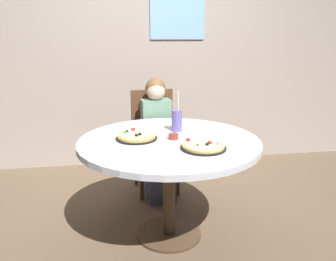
% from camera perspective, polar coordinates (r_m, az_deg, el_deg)
% --- Properties ---
extents(ground_plane, '(8.00, 8.00, 0.00)m').
position_cam_1_polar(ground_plane, '(2.68, 0.17, -17.01)').
color(ground_plane, brown).
extents(wall_with_window, '(5.20, 0.14, 2.90)m').
position_cam_1_polar(wall_with_window, '(3.87, -3.70, 15.70)').
color(wall_with_window, '#A8998E').
rests_on(wall_with_window, ground_plane).
extents(dining_table, '(1.26, 1.26, 0.75)m').
position_cam_1_polar(dining_table, '(2.39, 0.18, -3.62)').
color(dining_table, silver).
rests_on(dining_table, ground_plane).
extents(chair_wooden, '(0.43, 0.43, 0.95)m').
position_cam_1_polar(chair_wooden, '(3.25, -2.35, -0.72)').
color(chair_wooden, brown).
rests_on(chair_wooden, ground_plane).
extents(diner_child, '(0.28, 0.42, 1.08)m').
position_cam_1_polar(diner_child, '(3.09, -1.71, -2.47)').
color(diner_child, '#3F4766').
rests_on(diner_child, ground_plane).
extents(pizza_veggie, '(0.29, 0.29, 0.05)m').
position_cam_1_polar(pizza_veggie, '(2.38, -5.32, -1.03)').
color(pizza_veggie, black).
rests_on(pizza_veggie, dining_table).
extents(pizza_cheese, '(0.29, 0.29, 0.05)m').
position_cam_1_polar(pizza_cheese, '(2.17, 5.93, -2.64)').
color(pizza_cheese, black).
rests_on(pizza_cheese, dining_table).
extents(soda_cup, '(0.08, 0.08, 0.31)m').
position_cam_1_polar(soda_cup, '(2.55, 1.48, 1.69)').
color(soda_cup, '#6659A5').
rests_on(soda_cup, dining_table).
extents(sauce_bowl, '(0.07, 0.07, 0.04)m').
position_cam_1_polar(sauce_bowl, '(2.36, 0.93, -1.02)').
color(sauce_bowl, brown).
rests_on(sauce_bowl, dining_table).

